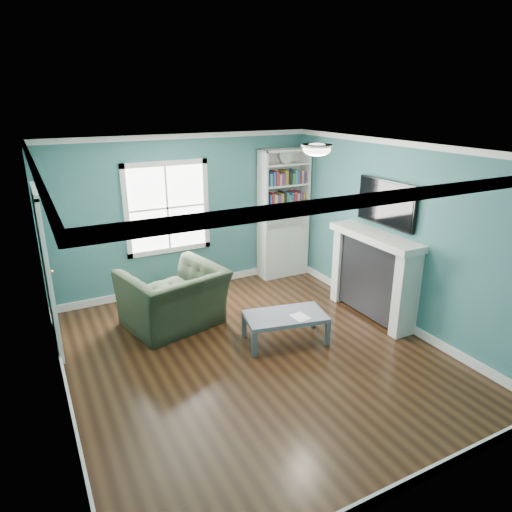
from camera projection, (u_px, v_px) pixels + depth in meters
name	position (u px, v px, depth m)	size (l,w,h in m)	color
floor	(255.00, 355.00, 5.87)	(5.00, 5.00, 0.00)	black
room_walls	(255.00, 237.00, 5.35)	(5.00, 5.00, 5.00)	#337272
trim	(255.00, 265.00, 5.46)	(4.50, 5.00, 2.60)	white
window	(167.00, 208.00, 7.34)	(1.40, 0.06, 1.50)	white
bookshelf	(283.00, 226.00, 8.26)	(0.90, 0.35, 2.31)	silver
fireplace	(373.00, 276.00, 6.74)	(0.44, 1.58, 1.30)	black
tv	(386.00, 203.00, 6.43)	(0.06, 1.10, 0.65)	black
door	(46.00, 271.00, 5.72)	(0.12, 0.98, 2.17)	silver
ceiling_fixture	(317.00, 149.00, 5.51)	(0.38, 0.38, 0.15)	white
light_switch	(91.00, 232.00, 6.90)	(0.08, 0.01, 0.12)	white
recliner	(173.00, 289.00, 6.46)	(1.31, 0.85, 1.14)	black
coffee_table	(285.00, 318.00, 6.11)	(1.17, 0.79, 0.39)	#4F545F
paper_sheet	(300.00, 317.00, 6.03)	(0.19, 0.25, 0.00)	white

